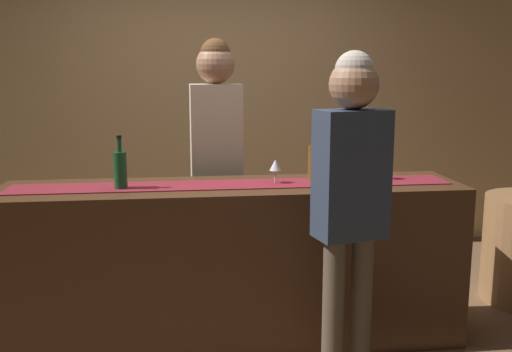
# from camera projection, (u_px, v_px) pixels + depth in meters

# --- Properties ---
(ground_plane) EXTENTS (10.00, 10.00, 0.00)m
(ground_plane) POSITION_uv_depth(u_px,v_px,m) (234.00, 338.00, 3.59)
(ground_plane) COLOR brown
(back_wall) EXTENTS (6.00, 0.12, 2.90)m
(back_wall) POSITION_uv_depth(u_px,v_px,m) (214.00, 87.00, 5.18)
(back_wall) COLOR tan
(back_wall) RESTS_ON ground
(bar_counter) EXTENTS (2.67, 0.60, 0.95)m
(bar_counter) POSITION_uv_depth(u_px,v_px,m) (234.00, 264.00, 3.50)
(bar_counter) COLOR #472B19
(bar_counter) RESTS_ON ground
(counter_runner_cloth) EXTENTS (2.53, 0.28, 0.01)m
(counter_runner_cloth) POSITION_uv_depth(u_px,v_px,m) (233.00, 185.00, 3.41)
(counter_runner_cloth) COLOR maroon
(counter_runner_cloth) RESTS_ON bar_counter
(wine_bottle_amber) EXTENTS (0.07, 0.07, 0.30)m
(wine_bottle_amber) POSITION_uv_depth(u_px,v_px,m) (314.00, 162.00, 3.51)
(wine_bottle_amber) COLOR brown
(wine_bottle_amber) RESTS_ON bar_counter
(wine_bottle_green) EXTENTS (0.07, 0.07, 0.30)m
(wine_bottle_green) POSITION_uv_depth(u_px,v_px,m) (120.00, 169.00, 3.28)
(wine_bottle_green) COLOR #194723
(wine_bottle_green) RESTS_ON bar_counter
(wine_glass_near_customer) EXTENTS (0.07, 0.07, 0.14)m
(wine_glass_near_customer) POSITION_uv_depth(u_px,v_px,m) (388.00, 163.00, 3.55)
(wine_glass_near_customer) COLOR silver
(wine_glass_near_customer) RESTS_ON bar_counter
(wine_glass_mid_counter) EXTENTS (0.07, 0.07, 0.14)m
(wine_glass_mid_counter) POSITION_uv_depth(u_px,v_px,m) (275.00, 166.00, 3.43)
(wine_glass_mid_counter) COLOR silver
(wine_glass_mid_counter) RESTS_ON bar_counter
(bartender) EXTENTS (0.35, 0.25, 1.81)m
(bartender) POSITION_uv_depth(u_px,v_px,m) (216.00, 141.00, 3.94)
(bartender) COLOR #26262B
(bartender) RESTS_ON ground
(customer_sipping) EXTENTS (0.38, 0.27, 1.70)m
(customer_sipping) POSITION_uv_depth(u_px,v_px,m) (351.00, 186.00, 2.88)
(customer_sipping) COLOR brown
(customer_sipping) RESTS_ON ground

